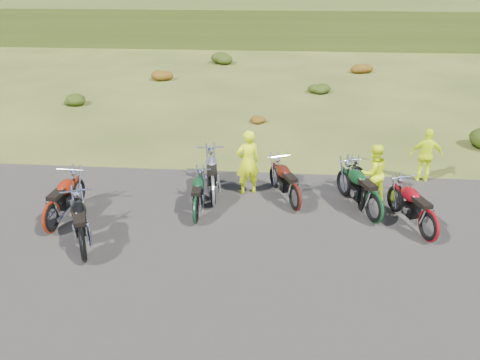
# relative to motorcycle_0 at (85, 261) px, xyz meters

# --- Properties ---
(ground) EXTENTS (300.00, 300.00, 0.00)m
(ground) POSITION_rel_motorcycle_0_xyz_m (3.61, 1.16, 0.00)
(ground) COLOR #364115
(ground) RESTS_ON ground
(gravel_pad) EXTENTS (20.00, 12.00, 0.04)m
(gravel_pad) POSITION_rel_motorcycle_0_xyz_m (3.61, -0.84, 0.00)
(gravel_pad) COLOR black
(gravel_pad) RESTS_ON ground
(hill_slope) EXTENTS (300.00, 45.97, 9.37)m
(hill_slope) POSITION_rel_motorcycle_0_xyz_m (3.61, 51.16, 0.00)
(hill_slope) COLOR #354316
(hill_slope) RESTS_ON ground
(shrub_1) EXTENTS (1.03, 1.03, 0.61)m
(shrub_1) POSITION_rel_motorcycle_0_xyz_m (-5.49, 12.46, 0.31)
(shrub_1) COLOR #20310C
(shrub_1) RESTS_ON ground
(shrub_2) EXTENTS (1.30, 1.30, 0.77)m
(shrub_2) POSITION_rel_motorcycle_0_xyz_m (-2.59, 17.76, 0.38)
(shrub_2) COLOR #71340E
(shrub_2) RESTS_ON ground
(shrub_3) EXTENTS (1.56, 1.56, 0.92)m
(shrub_3) POSITION_rel_motorcycle_0_xyz_m (0.31, 23.06, 0.46)
(shrub_3) COLOR #20310C
(shrub_3) RESTS_ON ground
(shrub_4) EXTENTS (0.77, 0.77, 0.45)m
(shrub_4) POSITION_rel_motorcycle_0_xyz_m (3.21, 10.36, 0.23)
(shrub_4) COLOR #71340E
(shrub_4) RESTS_ON ground
(shrub_5) EXTENTS (1.03, 1.03, 0.61)m
(shrub_5) POSITION_rel_motorcycle_0_xyz_m (6.11, 15.66, 0.31)
(shrub_5) COLOR #20310C
(shrub_5) RESTS_ON ground
(shrub_6) EXTENTS (1.30, 1.30, 0.77)m
(shrub_6) POSITION_rel_motorcycle_0_xyz_m (9.01, 20.96, 0.38)
(shrub_6) COLOR #71340E
(shrub_6) RESTS_ON ground
(motorcycle_0) EXTENTS (1.60, 2.35, 1.17)m
(motorcycle_0) POSITION_rel_motorcycle_0_xyz_m (0.00, 0.00, 0.00)
(motorcycle_0) COLOR black
(motorcycle_0) RESTS_ON ground
(motorcycle_1) EXTENTS (0.83, 2.24, 1.16)m
(motorcycle_1) POSITION_rel_motorcycle_0_xyz_m (-1.23, 1.13, 0.00)
(motorcycle_1) COLOR maroon
(motorcycle_1) RESTS_ON ground
(motorcycle_2) EXTENTS (0.80, 2.01, 1.03)m
(motorcycle_2) POSITION_rel_motorcycle_0_xyz_m (2.15, 1.86, 0.00)
(motorcycle_2) COLOR #0D3219
(motorcycle_2) RESTS_ON ground
(motorcycle_3) EXTENTS (1.17, 2.44, 1.22)m
(motorcycle_3) POSITION_rel_motorcycle_0_xyz_m (2.45, 2.86, 0.00)
(motorcycle_3) COLOR silver
(motorcycle_3) RESTS_ON ground
(motorcycle_4) EXTENTS (1.48, 2.25, 1.12)m
(motorcycle_4) POSITION_rel_motorcycle_0_xyz_m (4.64, 2.74, 0.00)
(motorcycle_4) COLOR #42110B
(motorcycle_4) RESTS_ON ground
(motorcycle_5) EXTENTS (0.68, 2.01, 1.05)m
(motorcycle_5) POSITION_rel_motorcycle_0_xyz_m (6.38, 2.92, 0.00)
(motorcycle_5) COLOR black
(motorcycle_5) RESTS_ON ground
(motorcycle_6) EXTENTS (1.39, 2.31, 1.15)m
(motorcycle_6) POSITION_rel_motorcycle_0_xyz_m (7.71, 1.50, 0.00)
(motorcycle_6) COLOR maroon
(motorcycle_6) RESTS_ON ground
(motorcycle_7) EXTENTS (1.58, 2.47, 1.23)m
(motorcycle_7) POSITION_rel_motorcycle_0_xyz_m (6.59, 2.26, 0.00)
(motorcycle_7) COLOR #0E3317
(motorcycle_7) RESTS_ON ground
(person_middle) EXTENTS (0.80, 0.68, 1.86)m
(person_middle) POSITION_rel_motorcycle_0_xyz_m (3.32, 3.70, 0.93)
(person_middle) COLOR #CFE90C
(person_middle) RESTS_ON ground
(person_right_a) EXTENTS (0.98, 0.89, 1.64)m
(person_right_a) POSITION_rel_motorcycle_0_xyz_m (6.72, 3.50, 0.82)
(person_right_a) COLOR #CFE90C
(person_right_a) RESTS_ON ground
(person_right_b) EXTENTS (0.98, 0.45, 1.63)m
(person_right_b) POSITION_rel_motorcycle_0_xyz_m (8.52, 4.98, 0.81)
(person_right_b) COLOR #CFE90C
(person_right_b) RESTS_ON ground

